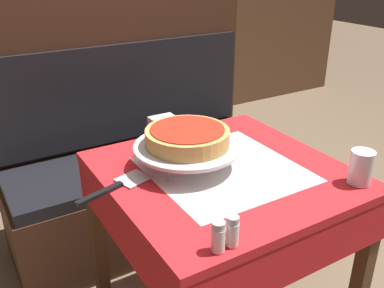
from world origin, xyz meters
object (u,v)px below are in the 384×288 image
Objects in this scene: dining_table_front at (222,197)px; pizza_server at (116,186)px; salt_shaker at (218,237)px; pepper_shaker at (232,231)px; napkin_holder at (162,127)px; water_glass_near at (361,167)px; condiment_caddy at (46,64)px; dining_table_rear at (58,85)px; deep_dish_pizza at (187,137)px; booth_bench at (142,172)px; pizza_pan_stand at (187,148)px.

pizza_server is at bearing 168.95° from dining_table_front.
salt_shaker is 0.04m from pepper_shaker.
dining_table_front is at bearing -80.69° from napkin_holder.
dining_table_front is 7.74× the size of napkin_holder.
salt_shaker is at bearing -175.10° from water_glass_near.
salt_shaker is at bearing -180.00° from pepper_shaker.
dining_table_rear is at bearing 36.09° from condiment_caddy.
water_glass_near is at bearing -43.13° from deep_dish_pizza.
salt_shaker is (-0.17, -0.43, -0.07)m from deep_dish_pizza.
condiment_caddy is (-0.50, 1.95, -0.02)m from water_glass_near.
deep_dish_pizza is at bearing 136.87° from water_glass_near.
dining_table_rear is 2.06m from salt_shaker.
pepper_shaker is at bearing -103.04° from booth_bench.
booth_bench reaches higher than dining_table_rear.
napkin_holder is at bearing -103.09° from booth_bench.
dining_table_rear is 2.05m from water_glass_near.
deep_dish_pizza is 0.29m from pizza_server.
dining_table_rear is 1.37m from napkin_holder.
napkin_holder is (0.04, 0.26, -0.06)m from deep_dish_pizza.
deep_dish_pizza reaches higher than napkin_holder.
condiment_caddy reaches higher than napkin_holder.
pepper_shaker is (-0.21, -0.35, 0.15)m from dining_table_front.
pepper_shaker is 0.71m from napkin_holder.
pizza_pan_stand is 2.59× the size of condiment_caddy.
pizza_server reaches higher than dining_table_front.
pepper_shaker is 2.00m from condiment_caddy.
pizza_pan_stand is 1.57m from condiment_caddy.
condiment_caddy is (-0.18, 1.66, 0.15)m from dining_table_front.
pizza_pan_stand is 0.04m from deep_dish_pizza.
salt_shaker is 0.99× the size of pepper_shaker.
deep_dish_pizza is at bearing -101.26° from booth_bench.
pizza_pan_stand reaches higher than pizza_server.
pepper_shaker reaches higher than pizza_server.
dining_table_rear is 7.55× the size of napkin_holder.
water_glass_near is 0.58m from salt_shaker.
water_glass_near is 0.78× the size of condiment_caddy.
dining_table_rear is at bearing 102.29° from water_glass_near.
pizza_server is 3.21× the size of salt_shaker.
pizza_pan_stand is at bearing 74.00° from pepper_shaker.
pizza_pan_stand is 4.38× the size of salt_shaker.
dining_table_front is 9.22× the size of pepper_shaker.
napkin_holder reaches higher than dining_table_rear.
dining_table_rear is at bearing 87.34° from pepper_shaker.
dining_table_front is at bearing -93.74° from booth_bench.
dining_table_rear is 1.63m from deep_dish_pizza.
pizza_server is at bearing -138.13° from napkin_holder.
water_glass_near is (0.32, -0.30, 0.17)m from dining_table_front.
dining_table_front is 5.50× the size of condiment_caddy.
pizza_pan_stand is 3.65× the size of napkin_holder.
deep_dish_pizza is 0.45m from pepper_shaker.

